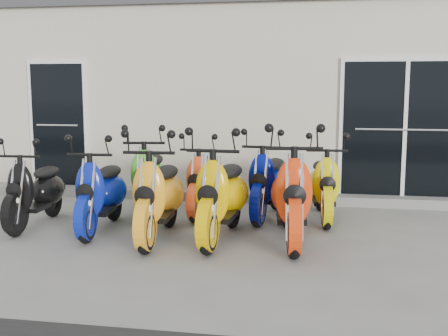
{
  "coord_description": "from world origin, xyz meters",
  "views": [
    {
      "loc": [
        1.33,
        -6.96,
        1.88
      ],
      "look_at": [
        0.0,
        0.6,
        0.75
      ],
      "focal_mm": 45.0,
      "sensor_mm": 36.0,
      "label": 1
    }
  ],
  "objects_px": {
    "scooter_front_black": "(35,181)",
    "scooter_back_yellow": "(324,175)",
    "scooter_front_orange_b": "(222,183)",
    "scooter_front_blue": "(101,182)",
    "scooter_back_red": "(206,173)",
    "scooter_front_orange_a": "(158,183)",
    "scooter_back_blue": "(269,172)",
    "scooter_back_green": "(149,168)",
    "scooter_front_red": "(291,182)"
  },
  "relations": [
    {
      "from": "scooter_front_red",
      "to": "scooter_back_green",
      "type": "distance_m",
      "value": 2.45
    },
    {
      "from": "scooter_back_yellow",
      "to": "scooter_back_red",
      "type": "bearing_deg",
      "value": 174.63
    },
    {
      "from": "scooter_back_red",
      "to": "scooter_front_orange_a",
      "type": "bearing_deg",
      "value": -98.63
    },
    {
      "from": "scooter_front_black",
      "to": "scooter_back_blue",
      "type": "relative_size",
      "value": 0.94
    },
    {
      "from": "scooter_front_orange_b",
      "to": "scooter_back_green",
      "type": "distance_m",
      "value": 1.8
    },
    {
      "from": "scooter_front_black",
      "to": "scooter_back_red",
      "type": "height_order",
      "value": "scooter_back_red"
    },
    {
      "from": "scooter_back_red",
      "to": "scooter_back_blue",
      "type": "bearing_deg",
      "value": -0.38
    },
    {
      "from": "scooter_front_black",
      "to": "scooter_back_green",
      "type": "height_order",
      "value": "scooter_back_green"
    },
    {
      "from": "scooter_front_black",
      "to": "scooter_front_orange_b",
      "type": "distance_m",
      "value": 2.6
    },
    {
      "from": "scooter_front_blue",
      "to": "scooter_back_blue",
      "type": "bearing_deg",
      "value": 23.73
    },
    {
      "from": "scooter_front_red",
      "to": "scooter_back_red",
      "type": "xyz_separation_m",
      "value": [
        -1.31,
        1.26,
        -0.12
      ]
    },
    {
      "from": "scooter_front_orange_b",
      "to": "scooter_back_yellow",
      "type": "relative_size",
      "value": 1.12
    },
    {
      "from": "scooter_back_green",
      "to": "scooter_back_yellow",
      "type": "distance_m",
      "value": 2.53
    },
    {
      "from": "scooter_front_blue",
      "to": "scooter_back_green",
      "type": "distance_m",
      "value": 1.13
    },
    {
      "from": "scooter_front_orange_b",
      "to": "scooter_front_red",
      "type": "distance_m",
      "value": 0.84
    },
    {
      "from": "scooter_front_orange_b",
      "to": "scooter_front_black",
      "type": "bearing_deg",
      "value": 178.32
    },
    {
      "from": "scooter_front_blue",
      "to": "scooter_back_green",
      "type": "xyz_separation_m",
      "value": [
        0.31,
        1.08,
        0.03
      ]
    },
    {
      "from": "scooter_front_black",
      "to": "scooter_back_yellow",
      "type": "xyz_separation_m",
      "value": [
        3.82,
        1.05,
        0.02
      ]
    },
    {
      "from": "scooter_front_blue",
      "to": "scooter_front_orange_a",
      "type": "xyz_separation_m",
      "value": [
        0.85,
        -0.26,
        0.05
      ]
    },
    {
      "from": "scooter_front_blue",
      "to": "scooter_back_green",
      "type": "bearing_deg",
      "value": 69.37
    },
    {
      "from": "scooter_front_blue",
      "to": "scooter_back_yellow",
      "type": "height_order",
      "value": "scooter_front_blue"
    },
    {
      "from": "scooter_back_green",
      "to": "scooter_front_orange_a",
      "type": "bearing_deg",
      "value": -76.39
    },
    {
      "from": "scooter_front_orange_a",
      "to": "scooter_front_black",
      "type": "bearing_deg",
      "value": 166.21
    },
    {
      "from": "scooter_front_orange_a",
      "to": "scooter_back_blue",
      "type": "bearing_deg",
      "value": 45.26
    },
    {
      "from": "scooter_front_black",
      "to": "scooter_front_orange_b",
      "type": "height_order",
      "value": "scooter_front_orange_b"
    },
    {
      "from": "scooter_back_green",
      "to": "scooter_back_yellow",
      "type": "height_order",
      "value": "scooter_back_green"
    },
    {
      "from": "scooter_front_orange_b",
      "to": "scooter_back_blue",
      "type": "bearing_deg",
      "value": 73.92
    },
    {
      "from": "scooter_front_black",
      "to": "scooter_front_orange_b",
      "type": "bearing_deg",
      "value": -7.67
    },
    {
      "from": "scooter_front_orange_b",
      "to": "scooter_front_blue",
      "type": "bearing_deg",
      "value": 178.23
    },
    {
      "from": "scooter_front_red",
      "to": "scooter_back_red",
      "type": "distance_m",
      "value": 1.83
    },
    {
      "from": "scooter_front_orange_a",
      "to": "scooter_back_yellow",
      "type": "relative_size",
      "value": 1.1
    },
    {
      "from": "scooter_front_black",
      "to": "scooter_front_orange_b",
      "type": "xyz_separation_m",
      "value": [
        2.59,
        -0.24,
        0.1
      ]
    },
    {
      "from": "scooter_back_red",
      "to": "scooter_back_green",
      "type": "bearing_deg",
      "value": -171.44
    },
    {
      "from": "scooter_front_black",
      "to": "scooter_front_red",
      "type": "distance_m",
      "value": 3.43
    },
    {
      "from": "scooter_back_red",
      "to": "scooter_back_blue",
      "type": "distance_m",
      "value": 0.93
    },
    {
      "from": "scooter_front_orange_a",
      "to": "scooter_back_red",
      "type": "bearing_deg",
      "value": 75.42
    },
    {
      "from": "scooter_back_yellow",
      "to": "scooter_back_green",
      "type": "bearing_deg",
      "value": 176.74
    },
    {
      "from": "scooter_front_blue",
      "to": "scooter_back_blue",
      "type": "xyz_separation_m",
      "value": [
        2.07,
        1.11,
        0.01
      ]
    },
    {
      "from": "scooter_front_red",
      "to": "scooter_front_orange_a",
      "type": "bearing_deg",
      "value": 179.34
    },
    {
      "from": "scooter_front_blue",
      "to": "scooter_front_orange_b",
      "type": "relative_size",
      "value": 0.91
    },
    {
      "from": "scooter_back_green",
      "to": "scooter_back_yellow",
      "type": "relative_size",
      "value": 1.06
    },
    {
      "from": "scooter_back_green",
      "to": "scooter_back_blue",
      "type": "relative_size",
      "value": 1.03
    },
    {
      "from": "scooter_front_blue",
      "to": "scooter_back_green",
      "type": "relative_size",
      "value": 0.96
    },
    {
      "from": "scooter_back_yellow",
      "to": "scooter_front_black",
      "type": "bearing_deg",
      "value": -169.16
    },
    {
      "from": "scooter_front_blue",
      "to": "scooter_back_yellow",
      "type": "relative_size",
      "value": 1.02
    },
    {
      "from": "scooter_front_orange_b",
      "to": "scooter_back_red",
      "type": "xyz_separation_m",
      "value": [
        -0.48,
        1.31,
        -0.09
      ]
    },
    {
      "from": "scooter_front_orange_a",
      "to": "scooter_front_orange_b",
      "type": "xyz_separation_m",
      "value": [
        0.77,
        0.11,
        0.01
      ]
    },
    {
      "from": "scooter_front_orange_b",
      "to": "scooter_back_green",
      "type": "bearing_deg",
      "value": 140.29
    },
    {
      "from": "scooter_back_green",
      "to": "scooter_front_blue",
      "type": "bearing_deg",
      "value": -114.47
    },
    {
      "from": "scooter_back_green",
      "to": "scooter_back_blue",
      "type": "distance_m",
      "value": 1.76
    }
  ]
}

